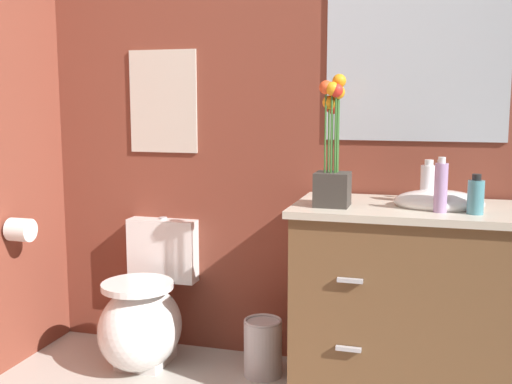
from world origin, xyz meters
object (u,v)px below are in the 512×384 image
at_px(wall_poster, 163,102).
at_px(toilet_paper_roll, 21,230).
at_px(hand_wash_bottle, 428,183).
at_px(vanity_cabinet, 406,302).
at_px(soap_bottle, 441,187).
at_px(lotion_bottle, 476,196).
at_px(toilet, 145,316).
at_px(flower_vase, 333,159).
at_px(trash_bin, 263,347).
at_px(wall_mirror, 416,62).

height_order(wall_poster, toilet_paper_roll, wall_poster).
height_order(hand_wash_bottle, toilet_paper_roll, hand_wash_bottle).
bearing_deg(vanity_cabinet, wall_poster, 166.60).
bearing_deg(soap_bottle, lotion_bottle, -1.96).
bearing_deg(hand_wash_bottle, wall_poster, 171.26).
bearing_deg(lotion_bottle, wall_poster, 164.17).
height_order(toilet, flower_vase, flower_vase).
bearing_deg(wall_poster, toilet, -90.00).
distance_m(soap_bottle, toilet_paper_roll, 1.91).
bearing_deg(wall_poster, trash_bin, -21.38).
bearing_deg(trash_bin, lotion_bottle, -12.00).
bearing_deg(toilet_paper_roll, trash_bin, 11.79).
bearing_deg(wall_poster, lotion_bottle, -15.83).
xyz_separation_m(vanity_cabinet, wall_poster, (-1.23, 0.29, 0.84)).
height_order(toilet, wall_mirror, wall_mirror).
bearing_deg(toilet_paper_roll, vanity_cabinet, 5.50).
distance_m(lotion_bottle, wall_mirror, 0.72).
bearing_deg(wall_mirror, toilet, -167.74).
xyz_separation_m(flower_vase, soap_bottle, (0.43, -0.02, -0.10)).
relative_size(lotion_bottle, hand_wash_bottle, 0.84).
relative_size(soap_bottle, lotion_bottle, 1.40).
bearing_deg(soap_bottle, vanity_cabinet, 134.80).
height_order(wall_poster, wall_mirror, wall_mirror).
bearing_deg(toilet, soap_bottle, -6.27).
xyz_separation_m(flower_vase, trash_bin, (-0.34, 0.16, -0.91)).
distance_m(toilet, vanity_cabinet, 1.25).
bearing_deg(flower_vase, lotion_bottle, -3.01).
relative_size(hand_wash_bottle, toilet_paper_roll, 1.68).
xyz_separation_m(lotion_bottle, toilet_paper_roll, (-2.02, -0.04, -0.24)).
bearing_deg(hand_wash_bottle, wall_mirror, 110.36).
bearing_deg(toilet_paper_roll, soap_bottle, 1.45).
distance_m(toilet, lotion_bottle, 1.64).
height_order(hand_wash_bottle, wall_poster, wall_poster).
bearing_deg(trash_bin, flower_vase, -25.43).
bearing_deg(wall_mirror, soap_bottle, -73.39).
bearing_deg(soap_bottle, wall_poster, 162.92).
distance_m(flower_vase, toilet_paper_roll, 1.51).
distance_m(toilet, wall_poster, 1.07).
height_order(vanity_cabinet, wall_poster, wall_poster).
relative_size(lotion_bottle, wall_mirror, 0.19).
xyz_separation_m(flower_vase, toilet_paper_roll, (-1.46, -0.07, -0.37)).
distance_m(wall_poster, toilet_paper_roll, 0.92).
bearing_deg(toilet_paper_roll, flower_vase, 2.84).
xyz_separation_m(flower_vase, wall_poster, (-0.93, 0.39, 0.23)).
xyz_separation_m(vanity_cabinet, wall_mirror, (-0.00, 0.29, 1.01)).
height_order(lotion_bottle, toilet_paper_roll, lotion_bottle).
xyz_separation_m(soap_bottle, hand_wash_bottle, (-0.05, 0.22, -0.02)).
height_order(flower_vase, wall_mirror, wall_mirror).
distance_m(trash_bin, wall_mirror, 1.48).
relative_size(flower_vase, wall_poster, 1.05).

